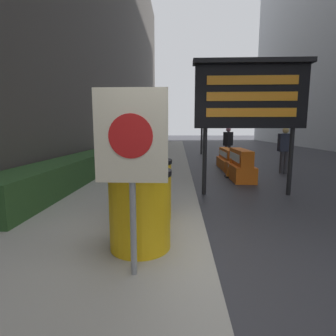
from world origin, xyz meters
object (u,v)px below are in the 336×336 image
Objects in this scene: jersey_barrier_orange_near at (227,160)px; barrel_drum_middle at (148,189)px; traffic_cone_near at (224,160)px; barrel_drum_foreground at (140,209)px; warning_sign at (131,149)px; traffic_light_far_side at (294,115)px; traffic_cone_mid at (231,168)px; traffic_light_near_curb at (202,102)px; pedestrian_worker at (228,142)px; message_board at (250,96)px; pedestrian_passerby at (285,146)px; jersey_barrier_orange_far at (240,166)px.

barrel_drum_middle is at bearing -110.77° from jersey_barrier_orange_near.
barrel_drum_foreground is at bearing -106.65° from traffic_cone_near.
traffic_light_far_side is (8.38, 16.38, 1.12)m from warning_sign.
barrel_drum_middle is at bearing 91.27° from barrel_drum_foreground.
jersey_barrier_orange_near is at bearing 83.29° from traffic_cone_mid.
traffic_light_near_curb is at bearing 82.43° from warning_sign.
pedestrian_worker reaches higher than traffic_cone_mid.
barrel_drum_foreground is 0.97m from warning_sign.
traffic_light_far_side is at bearing 54.60° from jersey_barrier_orange_near.
pedestrian_worker is (2.72, 8.11, 0.36)m from barrel_drum_middle.
traffic_cone_mid is 3.88m from pedestrian_worker.
message_board is 0.71× the size of traffic_light_near_curb.
jersey_barrier_orange_near is 0.41m from traffic_cone_near.
warning_sign is at bearing -109.30° from traffic_cone_mid.
pedestrian_passerby is at bearing -114.22° from traffic_light_far_side.
message_board is at bearing -98.59° from jersey_barrier_orange_far.
jersey_barrier_orange_far is 0.39× the size of traffic_light_near_curb.
pedestrian_passerby is at bearing 22.37° from traffic_cone_mid.
pedestrian_worker is at bearing -77.18° from traffic_light_near_curb.
traffic_cone_mid is (0.07, 2.23, -1.95)m from message_board.
pedestrian_passerby is at bearing 56.19° from message_board.
message_board is (2.04, 3.13, 1.66)m from barrel_drum_foreground.
warning_sign is at bearing -123.63° from pedestrian_passerby.
warning_sign is 10.11m from pedestrian_worker.
barrel_drum_middle reaches higher than traffic_cone_near.
pedestrian_worker is at bearing 74.65° from warning_sign.
pedestrian_passerby is (1.75, 1.13, 0.53)m from jersey_barrier_orange_far.
warning_sign is 1.11× the size of pedestrian_passerby.
barrel_drum_foreground is 17.97m from traffic_light_far_side.
traffic_cone_mid is at bearing 124.55° from jersey_barrier_orange_far.
barrel_drum_foreground is at bearing -111.51° from traffic_cone_mid.
jersey_barrier_orange_far is 0.50× the size of traffic_light_far_side.
warning_sign is 6.40m from traffic_cone_mid.
message_board is at bearing -91.73° from traffic_cone_mid.
message_board reaches higher than traffic_cone_mid.
pedestrian_worker is 1.01× the size of pedestrian_passerby.
jersey_barrier_orange_far is at bearing -55.45° from traffic_cone_mid.
traffic_light_near_curb is (-0.22, 9.84, 0.84)m from message_board.
traffic_cone_mid is (-0.22, -1.88, -0.03)m from jersey_barrier_orange_near.
pedestrian_passerby is (2.04, 3.04, -1.32)m from message_board.
traffic_cone_mid is at bearing -94.30° from traffic_cone_near.
traffic_light_far_side is (8.40, 15.77, 1.88)m from barrel_drum_foreground.
traffic_light_far_side is at bearing 53.07° from traffic_cone_near.
pedestrian_worker is (2.67, 9.74, -0.40)m from warning_sign.
barrel_drum_middle is 0.31× the size of message_board.
jersey_barrier_orange_near is at bearing 72.13° from barrel_drum_foreground.
traffic_cone_mid is 0.15× the size of traffic_light_near_curb.
barrel_drum_foreground is 0.53× the size of warning_sign.
jersey_barrier_orange_far reaches higher than jersey_barrier_orange_near.
pedestrian_passerby is (1.38, -2.97, -0.01)m from pedestrian_worker.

